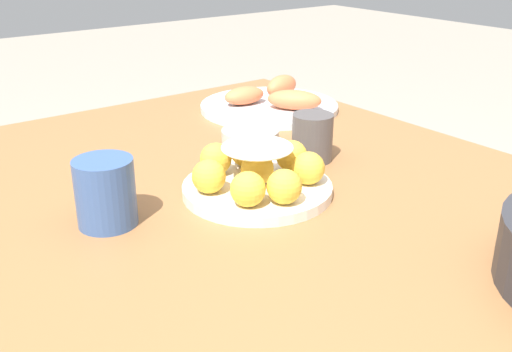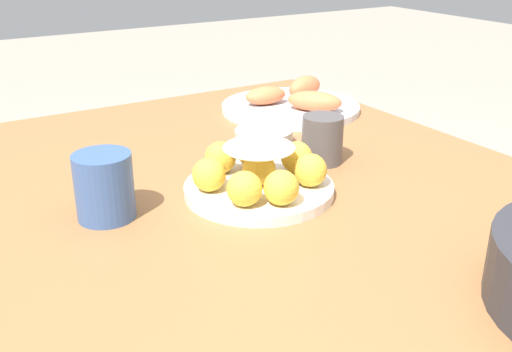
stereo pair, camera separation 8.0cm
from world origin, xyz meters
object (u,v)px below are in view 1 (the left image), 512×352
cup_near (105,192)px  cup_far (312,137)px  dining_table (255,261)px  seafood_platter (272,102)px  cake_plate (257,175)px  sauce_bowl (250,136)px

cup_near → cup_far: size_ratio=1.14×
dining_table → cup_near: cup_near is taller
seafood_platter → dining_table: bearing=-41.2°
cake_plate → dining_table: bearing=-41.4°
dining_table → cup_far: (-0.10, 0.20, 0.13)m
cake_plate → cup_far: 0.17m
sauce_bowl → cup_near: bearing=-67.5°
dining_table → sauce_bowl: sauce_bowl is taller
dining_table → cup_far: 0.25m
dining_table → cup_far: size_ratio=15.13×
seafood_platter → cup_far: (0.28, -0.14, 0.02)m
cake_plate → seafood_platter: bearing=138.8°
dining_table → cup_near: (-0.08, -0.19, 0.13)m
sauce_bowl → seafood_platter: 0.23m
dining_table → cake_plate: 0.13m
seafood_platter → sauce_bowl: bearing=-48.4°
cup_near → cup_far: 0.39m
cup_far → cake_plate: bearing=-70.5°
cake_plate → sauce_bowl: cake_plate is taller
dining_table → cup_near: size_ratio=13.27×
sauce_bowl → dining_table: bearing=-35.3°
cup_far → seafood_platter: bearing=154.3°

